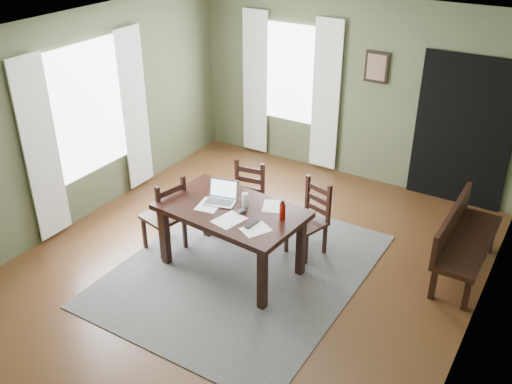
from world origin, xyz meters
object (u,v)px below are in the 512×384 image
Objects in this scene: bench at (462,236)px; chair_back_right at (309,219)px; laptop at (222,196)px; chair_end at (166,216)px; chair_back_left at (246,201)px; dining_table at (231,216)px; water_bottle at (282,211)px.

chair_back_right is at bearing 107.24° from bench.
chair_end is at bearing 179.88° from laptop.
chair_back_left is at bearing -160.90° from chair_back_right.
bench reaches higher than dining_table.
water_bottle is (-1.66, -1.21, 0.43)m from bench.
dining_table is 1.15× the size of bench.
chair_end reaches higher than bench.
dining_table is at bearing -110.36° from chair_back_right.
chair_end is 2.47× the size of laptop.
bench is (2.55, 0.54, 0.03)m from chair_back_left.
chair_back_right is 1.74m from bench.
laptop reaches higher than dining_table.
dining_table is at bearing 108.88° from chair_end.
water_bottle is at bearing 125.90° from bench.
chair_back_left reaches higher than dining_table.
laptop is (0.71, 0.18, 0.39)m from chair_end.
bench is 2.10m from water_bottle.
chair_back_right is 1.13m from laptop.
chair_back_right is (0.60, 0.78, -0.26)m from dining_table.
bench is (3.16, 1.38, 0.00)m from chair_end.
chair_back_right is at bearing 57.03° from dining_table.
bench is 6.42× the size of water_bottle.
chair_back_left is at bearing 84.17° from laptop.
chair_back_left is (-0.29, 0.75, -0.25)m from dining_table.
laptop is at bearing -90.72° from chair_back_left.
chair_back_right is at bearing 133.20° from chair_end.
dining_table is 0.64m from water_bottle.
water_bottle reaches higher than dining_table.
chair_end is at bearing -135.03° from chair_back_left.
chair_back_right is 2.31× the size of laptop.
water_bottle is (-0.00, -0.69, 0.47)m from chair_back_right.
laptop is (-0.79, -0.69, 0.42)m from chair_back_right.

